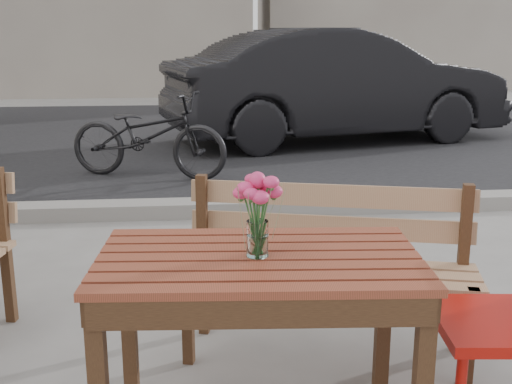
{
  "coord_description": "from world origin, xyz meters",
  "views": [
    {
      "loc": [
        -0.35,
        -2.07,
        1.47
      ],
      "look_at": [
        -0.14,
        0.1,
        0.92
      ],
      "focal_mm": 45.0,
      "sensor_mm": 36.0,
      "label": 1
    }
  ],
  "objects_px": {
    "main_vase": "(257,204)",
    "bicycle": "(148,135)",
    "parked_car": "(337,85)",
    "main_table": "(259,286)"
  },
  "relations": [
    {
      "from": "main_vase",
      "to": "bicycle",
      "type": "height_order",
      "value": "main_vase"
    },
    {
      "from": "main_vase",
      "to": "parked_car",
      "type": "height_order",
      "value": "parked_car"
    },
    {
      "from": "main_table",
      "to": "main_vase",
      "type": "bearing_deg",
      "value": -153.38
    },
    {
      "from": "parked_car",
      "to": "bicycle",
      "type": "distance_m",
      "value": 3.15
    },
    {
      "from": "main_vase",
      "to": "bicycle",
      "type": "distance_m",
      "value": 4.48
    },
    {
      "from": "main_table",
      "to": "parked_car",
      "type": "relative_size",
      "value": 0.26
    },
    {
      "from": "main_table",
      "to": "bicycle",
      "type": "height_order",
      "value": "bicycle"
    },
    {
      "from": "main_table",
      "to": "bicycle",
      "type": "relative_size",
      "value": 0.71
    },
    {
      "from": "main_table",
      "to": "main_vase",
      "type": "height_order",
      "value": "main_vase"
    },
    {
      "from": "main_vase",
      "to": "bicycle",
      "type": "relative_size",
      "value": 0.18
    }
  ]
}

